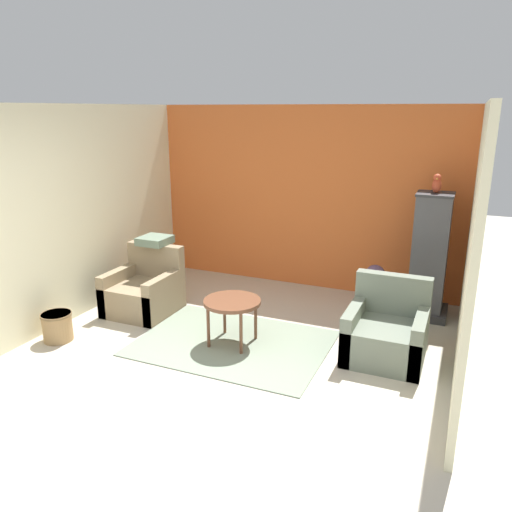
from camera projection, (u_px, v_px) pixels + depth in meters
The scene contains 13 objects.
ground_plane at pixel (180, 403), 4.45m from camera, with size 20.00×20.00×0.00m, color beige.
wall_back_accent at pixel (304, 198), 7.13m from camera, with size 4.55×0.06×2.58m.
wall_left at pixel (97, 208), 6.44m from camera, with size 0.06×3.43×2.58m.
wall_right at pixel (473, 243), 4.74m from camera, with size 0.06×3.43×2.58m.
area_rug at pixel (233, 343), 5.57m from camera, with size 2.09×1.53×0.01m.
coffee_table at pixel (232, 305), 5.44m from camera, with size 0.63×0.63×0.52m.
armchair_left at pixel (144, 292), 6.40m from camera, with size 0.79×0.81×0.83m.
armchair_right at pixel (386, 334), 5.21m from camera, with size 0.79×0.81×0.83m.
birdcage at pixel (429, 258), 6.15m from camera, with size 0.55×0.55×1.56m.
parrot at pixel (437, 184), 5.89m from camera, with size 0.11×0.19×0.23m.
potted_plant at pixel (374, 284), 6.43m from camera, with size 0.28×0.25×0.60m.
wicker_basket at pixel (57, 326), 5.61m from camera, with size 0.34×0.34×0.32m.
throw_pillow at pixel (155, 240), 6.48m from camera, with size 0.38×0.38×0.10m.
Camera 1 is at (2.16, -3.31, 2.52)m, focal length 35.00 mm.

